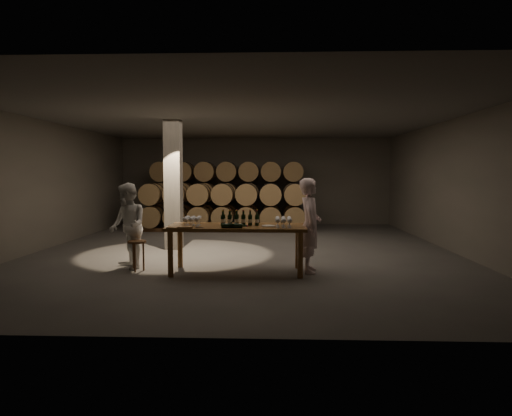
{
  "coord_description": "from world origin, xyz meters",
  "views": [
    {
      "loc": [
        0.7,
        -11.07,
        1.88
      ],
      "look_at": [
        0.29,
        -0.71,
        1.1
      ],
      "focal_mm": 32.0,
      "sensor_mm": 36.0,
      "label": 1
    }
  ],
  "objects_px": {
    "tasting_table": "(237,231)",
    "plate": "(269,226)",
    "notebook_near": "(185,227)",
    "person_man": "(310,225)",
    "person_woman": "(128,226)",
    "stool": "(137,246)",
    "bottle_cluster": "(240,220)"
  },
  "relations": [
    {
      "from": "tasting_table",
      "to": "plate",
      "type": "height_order",
      "value": "plate"
    },
    {
      "from": "notebook_near",
      "to": "person_man",
      "type": "relative_size",
      "value": 0.14
    },
    {
      "from": "person_woman",
      "to": "stool",
      "type": "bearing_deg",
      "value": 15.59
    },
    {
      "from": "tasting_table",
      "to": "bottle_cluster",
      "type": "bearing_deg",
      "value": 49.77
    },
    {
      "from": "plate",
      "to": "stool",
      "type": "relative_size",
      "value": 0.43
    },
    {
      "from": "notebook_near",
      "to": "person_woman",
      "type": "distance_m",
      "value": 1.45
    },
    {
      "from": "person_man",
      "to": "stool",
      "type": "bearing_deg",
      "value": 93.27
    },
    {
      "from": "stool",
      "to": "person_man",
      "type": "distance_m",
      "value": 3.35
    },
    {
      "from": "bottle_cluster",
      "to": "notebook_near",
      "type": "bearing_deg",
      "value": -152.64
    },
    {
      "from": "stool",
      "to": "person_woman",
      "type": "bearing_deg",
      "value": 140.49
    },
    {
      "from": "tasting_table",
      "to": "stool",
      "type": "bearing_deg",
      "value": 178.4
    },
    {
      "from": "plate",
      "to": "person_man",
      "type": "bearing_deg",
      "value": 12.07
    },
    {
      "from": "stool",
      "to": "person_woman",
      "type": "height_order",
      "value": "person_woman"
    },
    {
      "from": "person_man",
      "to": "bottle_cluster",
      "type": "bearing_deg",
      "value": 93.21
    },
    {
      "from": "tasting_table",
      "to": "person_man",
      "type": "relative_size",
      "value": 1.45
    },
    {
      "from": "bottle_cluster",
      "to": "person_man",
      "type": "distance_m",
      "value": 1.34
    },
    {
      "from": "bottle_cluster",
      "to": "plate",
      "type": "relative_size",
      "value": 2.84
    },
    {
      "from": "bottle_cluster",
      "to": "notebook_near",
      "type": "xyz_separation_m",
      "value": [
        -0.96,
        -0.5,
        -0.09
      ]
    },
    {
      "from": "bottle_cluster",
      "to": "stool",
      "type": "xyz_separation_m",
      "value": [
        -1.99,
        -0.01,
        -0.52
      ]
    },
    {
      "from": "stool",
      "to": "person_man",
      "type": "height_order",
      "value": "person_man"
    },
    {
      "from": "bottle_cluster",
      "to": "stool",
      "type": "bearing_deg",
      "value": -179.67
    },
    {
      "from": "tasting_table",
      "to": "bottle_cluster",
      "type": "height_order",
      "value": "bottle_cluster"
    },
    {
      "from": "notebook_near",
      "to": "person_man",
      "type": "height_order",
      "value": "person_man"
    },
    {
      "from": "bottle_cluster",
      "to": "person_man",
      "type": "bearing_deg",
      "value": 0.22
    },
    {
      "from": "tasting_table",
      "to": "bottle_cluster",
      "type": "distance_m",
      "value": 0.23
    },
    {
      "from": "person_man",
      "to": "tasting_table",
      "type": "bearing_deg",
      "value": 95.9
    },
    {
      "from": "tasting_table",
      "to": "notebook_near",
      "type": "height_order",
      "value": "notebook_near"
    },
    {
      "from": "bottle_cluster",
      "to": "tasting_table",
      "type": "bearing_deg",
      "value": -130.23
    },
    {
      "from": "tasting_table",
      "to": "bottle_cluster",
      "type": "xyz_separation_m",
      "value": [
        0.06,
        0.07,
        0.21
      ]
    },
    {
      "from": "bottle_cluster",
      "to": "person_man",
      "type": "xyz_separation_m",
      "value": [
        1.33,
        0.01,
        -0.11
      ]
    },
    {
      "from": "tasting_table",
      "to": "plate",
      "type": "bearing_deg",
      "value": -9.04
    },
    {
      "from": "notebook_near",
      "to": "person_man",
      "type": "xyz_separation_m",
      "value": [
        2.3,
        0.5,
        -0.02
      ]
    }
  ]
}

